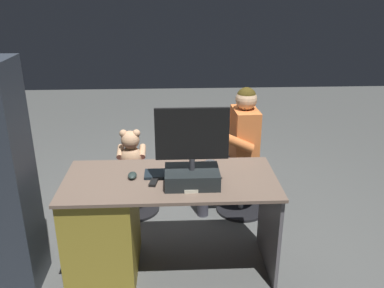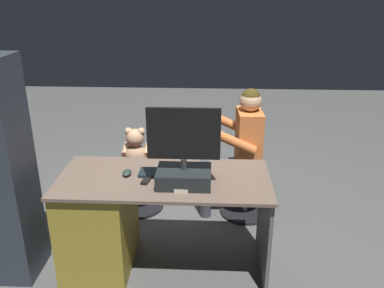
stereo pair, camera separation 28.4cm
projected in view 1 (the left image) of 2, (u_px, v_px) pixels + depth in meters
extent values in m
plane|color=#4B4D4C|center=(172.00, 235.00, 3.39)|extent=(10.00, 10.00, 0.00)
cube|color=brown|center=(170.00, 180.00, 2.75)|extent=(1.44, 0.66, 0.02)
cube|color=olive|center=(103.00, 228.00, 2.87)|extent=(0.46, 0.61, 0.70)
cube|color=#555256|center=(269.00, 223.00, 2.92)|extent=(0.02, 0.59, 0.70)
cube|color=black|center=(192.00, 177.00, 2.66)|extent=(0.35, 0.26, 0.10)
cylinder|color=#333338|center=(192.00, 164.00, 2.63)|extent=(0.04, 0.04, 0.08)
cube|color=black|center=(192.00, 134.00, 2.55)|extent=(0.46, 0.02, 0.34)
cube|color=black|center=(192.00, 133.00, 2.56)|extent=(0.43, 0.00, 0.30)
cube|color=black|center=(175.00, 174.00, 2.80)|extent=(0.42, 0.14, 0.02)
ellipsoid|color=#24302D|center=(132.00, 175.00, 2.75)|extent=(0.06, 0.10, 0.04)
cylinder|color=white|center=(210.00, 168.00, 2.80)|extent=(0.07, 0.07, 0.09)
cube|color=black|center=(154.00, 181.00, 2.70)|extent=(0.07, 0.16, 0.02)
cube|color=beige|center=(199.00, 180.00, 2.70)|extent=(0.24, 0.31, 0.02)
cylinder|color=black|center=(134.00, 208.00, 3.76)|extent=(0.46, 0.46, 0.03)
cylinder|color=gray|center=(133.00, 191.00, 3.70)|extent=(0.04, 0.04, 0.34)
cylinder|color=maroon|center=(132.00, 171.00, 3.62)|extent=(0.38, 0.38, 0.06)
ellipsoid|color=tan|center=(131.00, 158.00, 3.58)|extent=(0.19, 0.16, 0.20)
sphere|color=tan|center=(130.00, 140.00, 3.51)|extent=(0.16, 0.16, 0.16)
sphere|color=beige|center=(131.00, 138.00, 3.58)|extent=(0.06, 0.06, 0.06)
sphere|color=tan|center=(136.00, 133.00, 3.50)|extent=(0.07, 0.07, 0.07)
sphere|color=tan|center=(123.00, 133.00, 3.49)|extent=(0.07, 0.07, 0.07)
cylinder|color=tan|center=(142.00, 151.00, 3.60)|extent=(0.06, 0.15, 0.10)
cylinder|color=tan|center=(120.00, 152.00, 3.59)|extent=(0.06, 0.15, 0.10)
cylinder|color=tan|center=(138.00, 160.00, 3.71)|extent=(0.07, 0.12, 0.07)
cylinder|color=tan|center=(127.00, 160.00, 3.70)|extent=(0.07, 0.12, 0.07)
cylinder|color=black|center=(241.00, 209.00, 3.76)|extent=(0.45, 0.45, 0.03)
cylinder|color=gray|center=(242.00, 191.00, 3.69)|extent=(0.04, 0.04, 0.34)
cylinder|color=#3D536F|center=(243.00, 171.00, 3.62)|extent=(0.37, 0.37, 0.06)
cube|color=#CF6D35|center=(244.00, 140.00, 3.51)|extent=(0.22, 0.33, 0.54)
sphere|color=tan|center=(246.00, 99.00, 3.38)|extent=(0.18, 0.18, 0.18)
sphere|color=#3E3312|center=(246.00, 97.00, 3.37)|extent=(0.17, 0.17, 0.17)
cylinder|color=#CF6D35|center=(229.00, 139.00, 3.30)|extent=(0.43, 0.10, 0.25)
cylinder|color=#CF6D35|center=(225.00, 123.00, 3.66)|extent=(0.43, 0.10, 0.25)
cylinder|color=#3F3F4A|center=(224.00, 170.00, 3.52)|extent=(0.36, 0.13, 0.11)
cylinder|color=#3F3F4A|center=(203.00, 194.00, 3.61)|extent=(0.10, 0.10, 0.42)
cylinder|color=#3F3F4A|center=(222.00, 162.00, 3.68)|extent=(0.36, 0.13, 0.11)
cylinder|color=#3F3F4A|center=(203.00, 185.00, 3.77)|extent=(0.10, 0.10, 0.42)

